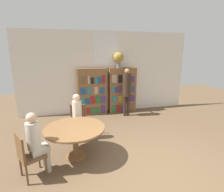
{
  "coord_description": "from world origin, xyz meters",
  "views": [
    {
      "loc": [
        -1.37,
        -2.48,
        2.24
      ],
      "look_at": [
        -0.22,
        2.17,
        1.05
      ],
      "focal_mm": 28.0,
      "sensor_mm": 36.0,
      "label": 1
    }
  ],
  "objects_px": {
    "bookshelf_left": "(92,92)",
    "flower_vase": "(118,58)",
    "chair_left_side": "(78,120)",
    "seated_reader_right": "(37,140)",
    "chair_near_camera": "(27,154)",
    "librarian_standing": "(127,88)",
    "bookshelf_right": "(122,90)",
    "seated_reader_left": "(77,115)",
    "reading_table": "(75,132)"
  },
  "relations": [
    {
      "from": "chair_near_camera",
      "to": "bookshelf_right",
      "type": "bearing_deg",
      "value": 110.09
    },
    {
      "from": "reading_table",
      "to": "librarian_standing",
      "type": "height_order",
      "value": "librarian_standing"
    },
    {
      "from": "bookshelf_left",
      "to": "reading_table",
      "type": "height_order",
      "value": "bookshelf_left"
    },
    {
      "from": "chair_near_camera",
      "to": "seated_reader_right",
      "type": "relative_size",
      "value": 0.71
    },
    {
      "from": "bookshelf_right",
      "to": "chair_near_camera",
      "type": "distance_m",
      "value": 4.24
    },
    {
      "from": "reading_table",
      "to": "chair_near_camera",
      "type": "height_order",
      "value": "chair_near_camera"
    },
    {
      "from": "bookshelf_right",
      "to": "seated_reader_left",
      "type": "distance_m",
      "value": 2.65
    },
    {
      "from": "flower_vase",
      "to": "chair_near_camera",
      "type": "distance_m",
      "value": 4.42
    },
    {
      "from": "chair_near_camera",
      "to": "seated_reader_left",
      "type": "xyz_separation_m",
      "value": [
        0.95,
        1.27,
        0.2
      ]
    },
    {
      "from": "bookshelf_left",
      "to": "seated_reader_right",
      "type": "relative_size",
      "value": 1.38
    },
    {
      "from": "flower_vase",
      "to": "reading_table",
      "type": "height_order",
      "value": "flower_vase"
    },
    {
      "from": "chair_near_camera",
      "to": "chair_left_side",
      "type": "bearing_deg",
      "value": 117.0
    },
    {
      "from": "bookshelf_right",
      "to": "chair_left_side",
      "type": "height_order",
      "value": "bookshelf_right"
    },
    {
      "from": "reading_table",
      "to": "chair_left_side",
      "type": "distance_m",
      "value": 0.99
    },
    {
      "from": "bookshelf_right",
      "to": "seated_reader_left",
      "type": "bearing_deg",
      "value": -132.85
    },
    {
      "from": "seated_reader_right",
      "to": "flower_vase",
      "type": "bearing_deg",
      "value": 112.79
    },
    {
      "from": "seated_reader_left",
      "to": "bookshelf_right",
      "type": "bearing_deg",
      "value": -126.23
    },
    {
      "from": "bookshelf_left",
      "to": "bookshelf_right",
      "type": "xyz_separation_m",
      "value": [
        1.15,
        0.0,
        -0.0
      ]
    },
    {
      "from": "librarian_standing",
      "to": "reading_table",
      "type": "bearing_deg",
      "value": -130.53
    },
    {
      "from": "bookshelf_left",
      "to": "flower_vase",
      "type": "relative_size",
      "value": 3.03
    },
    {
      "from": "chair_left_side",
      "to": "seated_reader_right",
      "type": "distance_m",
      "value": 1.6
    },
    {
      "from": "flower_vase",
      "to": "chair_left_side",
      "type": "relative_size",
      "value": 0.64
    },
    {
      "from": "seated_reader_left",
      "to": "seated_reader_right",
      "type": "xyz_separation_m",
      "value": [
        -0.78,
        -1.18,
        -0.0
      ]
    },
    {
      "from": "seated_reader_left",
      "to": "librarian_standing",
      "type": "height_order",
      "value": "librarian_standing"
    },
    {
      "from": "bookshelf_left",
      "to": "librarian_standing",
      "type": "distance_m",
      "value": 1.28
    },
    {
      "from": "bookshelf_left",
      "to": "chair_left_side",
      "type": "height_order",
      "value": "bookshelf_left"
    },
    {
      "from": "chair_near_camera",
      "to": "librarian_standing",
      "type": "relative_size",
      "value": 0.52
    },
    {
      "from": "bookshelf_left",
      "to": "flower_vase",
      "type": "xyz_separation_m",
      "value": [
        0.99,
        0.0,
        1.21
      ]
    },
    {
      "from": "flower_vase",
      "to": "chair_left_side",
      "type": "bearing_deg",
      "value": -132.62
    },
    {
      "from": "chair_left_side",
      "to": "librarian_standing",
      "type": "relative_size",
      "value": 0.52
    },
    {
      "from": "chair_near_camera",
      "to": "librarian_standing",
      "type": "xyz_separation_m",
      "value": [
        2.76,
        2.71,
        0.55
      ]
    },
    {
      "from": "chair_near_camera",
      "to": "librarian_standing",
      "type": "height_order",
      "value": "librarian_standing"
    },
    {
      "from": "reading_table",
      "to": "seated_reader_left",
      "type": "distance_m",
      "value": 0.8
    },
    {
      "from": "flower_vase",
      "to": "chair_near_camera",
      "type": "relative_size",
      "value": 0.64
    },
    {
      "from": "bookshelf_left",
      "to": "chair_near_camera",
      "type": "relative_size",
      "value": 1.93
    },
    {
      "from": "seated_reader_right",
      "to": "seated_reader_left",
      "type": "bearing_deg",
      "value": 117.01
    },
    {
      "from": "chair_near_camera",
      "to": "chair_left_side",
      "type": "relative_size",
      "value": 1.0
    },
    {
      "from": "reading_table",
      "to": "chair_near_camera",
      "type": "xyz_separation_m",
      "value": [
        -0.85,
        -0.48,
        -0.11
      ]
    },
    {
      "from": "seated_reader_right",
      "to": "librarian_standing",
      "type": "distance_m",
      "value": 3.71
    },
    {
      "from": "reading_table",
      "to": "bookshelf_right",
      "type": "bearing_deg",
      "value": 55.29
    },
    {
      "from": "chair_left_side",
      "to": "seated_reader_right",
      "type": "bearing_deg",
      "value": 66.03
    },
    {
      "from": "chair_left_side",
      "to": "seated_reader_right",
      "type": "height_order",
      "value": "seated_reader_right"
    },
    {
      "from": "seated_reader_right",
      "to": "reading_table",
      "type": "bearing_deg",
      "value": 90.0
    },
    {
      "from": "reading_table",
      "to": "seated_reader_right",
      "type": "height_order",
      "value": "seated_reader_right"
    },
    {
      "from": "bookshelf_left",
      "to": "bookshelf_right",
      "type": "bearing_deg",
      "value": 0.0
    },
    {
      "from": "chair_left_side",
      "to": "reading_table",
      "type": "bearing_deg",
      "value": 90.0
    },
    {
      "from": "flower_vase",
      "to": "librarian_standing",
      "type": "relative_size",
      "value": 0.33
    },
    {
      "from": "bookshelf_right",
      "to": "seated_reader_left",
      "type": "height_order",
      "value": "bookshelf_right"
    },
    {
      "from": "bookshelf_left",
      "to": "reading_table",
      "type": "distance_m",
      "value": 2.84
    },
    {
      "from": "reading_table",
      "to": "chair_left_side",
      "type": "bearing_deg",
      "value": 83.38
    }
  ]
}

